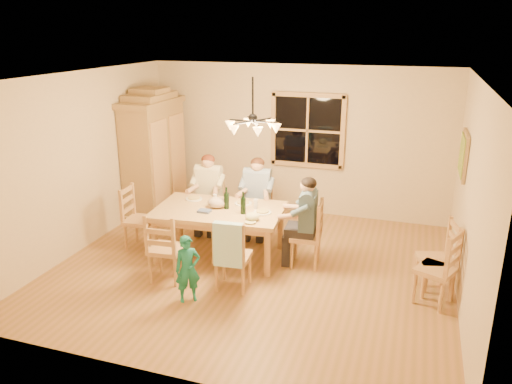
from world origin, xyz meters
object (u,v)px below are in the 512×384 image
(chair_near_left, at_px, (167,259))
(wine_bottle_a, at_px, (226,198))
(chair_far_right, at_px, (257,218))
(wine_bottle_b, at_px, (243,203))
(chair_far_left, at_px, (209,214))
(adult_woman, at_px, (209,184))
(armoire, at_px, (154,157))
(adult_plaid_man, at_px, (257,187))
(chair_spare_front, at_px, (434,271))
(child, at_px, (188,269))
(chandelier, at_px, (253,125))
(chair_spare_back, at_px, (434,281))
(dining_table, at_px, (219,215))
(chair_near_right, at_px, (233,267))
(chair_end_left, at_px, (141,229))
(chair_end_right, at_px, (306,246))
(adult_slate_man, at_px, (307,211))

(chair_near_left, distance_m, wine_bottle_a, 1.24)
(chair_far_right, relative_size, wine_bottle_b, 3.00)
(chair_far_left, relative_size, adult_woman, 1.13)
(armoire, distance_m, adult_plaid_man, 2.18)
(armoire, height_order, chair_spare_front, armoire)
(adult_plaid_man, xyz_separation_m, child, (-0.18, -2.24, -0.40))
(chair_far_right, bearing_deg, wine_bottle_b, 92.11)
(armoire, bearing_deg, wine_bottle_a, -34.85)
(wine_bottle_a, bearing_deg, chair_near_left, -117.86)
(chandelier, distance_m, chair_spare_back, 3.03)
(chair_far_left, height_order, adult_woman, adult_woman)
(dining_table, distance_m, adult_plaid_man, 0.97)
(adult_plaid_man, height_order, wine_bottle_b, adult_plaid_man)
(chair_near_right, distance_m, wine_bottle_b, 0.99)
(chair_spare_front, bearing_deg, chair_near_left, 88.48)
(dining_table, bearing_deg, adult_woman, 122.24)
(chair_near_right, xyz_separation_m, wine_bottle_a, (-0.43, 0.88, 0.62))
(dining_table, bearing_deg, chandelier, -20.29)
(dining_table, height_order, chair_spare_front, chair_spare_front)
(chair_spare_front, bearing_deg, adult_plaid_man, 54.98)
(chair_far_left, bearing_deg, chair_end_left, 46.74)
(armoire, xyz_separation_m, dining_table, (1.82, -1.38, -0.40))
(chair_end_right, bearing_deg, armoire, 63.32)
(chair_spare_front, bearing_deg, adult_woman, 60.45)
(chair_near_right, bearing_deg, adult_slate_man, 46.74)
(adult_slate_man, height_order, wine_bottle_b, adult_slate_man)
(adult_slate_man, bearing_deg, armoire, 63.32)
(chair_end_left, xyz_separation_m, chair_spare_back, (4.35, -0.33, 0.00))
(wine_bottle_b, bearing_deg, chair_near_left, -134.22)
(chair_far_right, distance_m, adult_slate_man, 1.39)
(chair_far_right, relative_size, chair_near_left, 1.00)
(wine_bottle_b, bearing_deg, wine_bottle_a, 157.87)
(chandelier, distance_m, wine_bottle_a, 1.28)
(chair_far_left, height_order, chair_far_right, same)
(chair_far_right, xyz_separation_m, child, (-0.18, -2.24, 0.13))
(adult_plaid_man, distance_m, chair_spare_front, 3.00)
(chair_far_right, distance_m, chair_near_right, 1.77)
(armoire, xyz_separation_m, chair_far_left, (1.29, -0.53, -0.75))
(wine_bottle_a, bearing_deg, chair_spare_back, -8.90)
(chair_far_right, height_order, adult_woman, adult_woman)
(dining_table, bearing_deg, armoire, 142.88)
(adult_woman, height_order, adult_plaid_man, same)
(wine_bottle_a, bearing_deg, chair_near_right, -64.10)
(armoire, height_order, child, armoire)
(armoire, xyz_separation_m, wine_bottle_b, (2.23, -1.46, -0.13))
(chandelier, distance_m, chair_near_right, 1.88)
(child, bearing_deg, dining_table, 59.45)
(armoire, bearing_deg, dining_table, -37.12)
(wine_bottle_a, distance_m, chair_spare_back, 3.05)
(armoire, xyz_separation_m, chair_near_left, (1.42, -2.29, -0.75))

